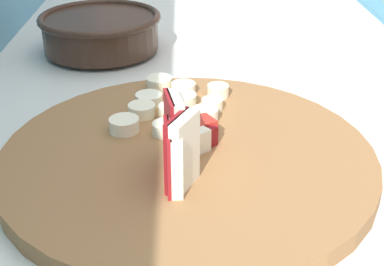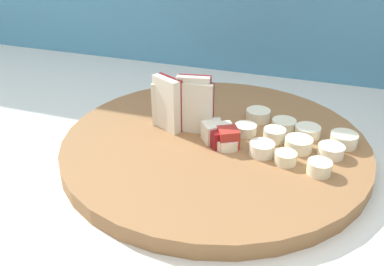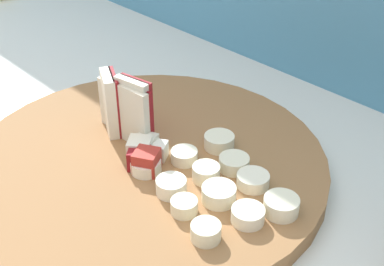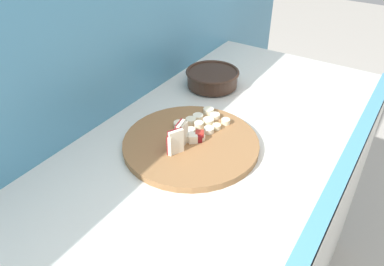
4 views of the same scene
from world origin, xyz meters
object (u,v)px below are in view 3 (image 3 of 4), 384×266
cutting_board (147,163)px  banana_slice_rows (216,182)px  apple_wedge_fan (123,108)px  apple_dice_pile (145,153)px

cutting_board → banana_slice_rows: bearing=9.7°
apple_wedge_fan → banana_slice_rows: apple_wedge_fan is taller
apple_wedge_fan → apple_dice_pile: (0.05, -0.02, -0.02)m
cutting_board → apple_wedge_fan: bearing=168.7°
cutting_board → apple_dice_pile: apple_dice_pile is taller
apple_wedge_fan → apple_dice_pile: size_ratio=1.49×
cutting_board → apple_wedge_fan: 0.06m
apple_dice_pile → banana_slice_rows: 0.08m
apple_wedge_fan → banana_slice_rows: size_ratio=0.50×
apple_dice_pile → banana_slice_rows: bearing=15.9°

